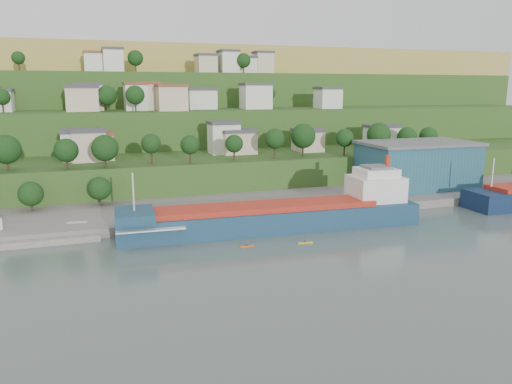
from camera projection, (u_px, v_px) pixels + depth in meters
name	position (u px, v px, depth m)	size (l,w,h in m)	color
ground	(293.00, 243.00, 96.01)	(500.00, 500.00, 0.00)	#475650
quay	(322.00, 204.00, 128.31)	(220.00, 26.00, 4.00)	slate
hillside	(162.00, 147.00, 252.17)	(360.00, 210.73, 96.00)	#284719
cargo_ship_near	(282.00, 217.00, 105.31)	(64.28, 13.53, 16.40)	#14374E
warehouse	(417.00, 164.00, 138.92)	(31.53, 19.87, 12.80)	#1E515A
dinghy	(77.00, 224.00, 103.27)	(4.03, 1.51, 0.81)	silver
kayak_orange	(247.00, 246.00, 93.78)	(2.86, 0.77, 0.71)	#D65E13
kayak_yellow	(305.00, 242.00, 95.79)	(2.97, 0.89, 0.73)	gold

